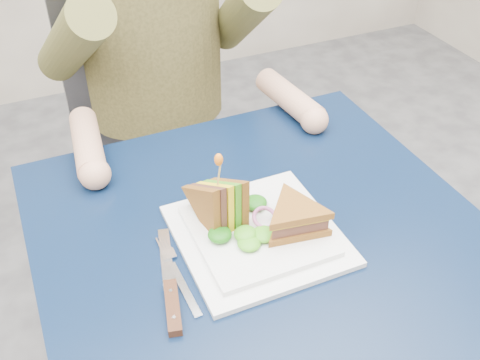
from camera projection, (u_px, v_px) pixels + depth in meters
name	position (u px, v px, depth m)	size (l,w,h in m)	color
table	(265.00, 268.00, 0.99)	(0.75, 0.75, 0.73)	black
chair	(152.00, 118.00, 1.59)	(0.42, 0.40, 0.93)	#47474C
diner	(150.00, 2.00, 1.28)	(0.54, 0.59, 0.74)	#4B4522
plate	(257.00, 234.00, 0.94)	(0.26, 0.26, 0.02)	white
sandwich_flat	(295.00, 218.00, 0.91)	(0.14, 0.14, 0.05)	brown
sandwich_upright	(220.00, 205.00, 0.92)	(0.09, 0.14, 0.14)	brown
fork	(178.00, 276.00, 0.87)	(0.02, 0.18, 0.01)	silver
knife	(171.00, 297.00, 0.83)	(0.07, 0.22, 0.02)	silver
toothpick	(219.00, 174.00, 0.88)	(0.00, 0.00, 0.06)	tan
toothpick_frill	(219.00, 160.00, 0.87)	(0.01, 0.01, 0.02)	orange
lettuce_spill	(258.00, 220.00, 0.93)	(0.15, 0.13, 0.02)	#337A14
onion_ring	(265.00, 218.00, 0.93)	(0.04, 0.04, 0.01)	#9E4C7A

